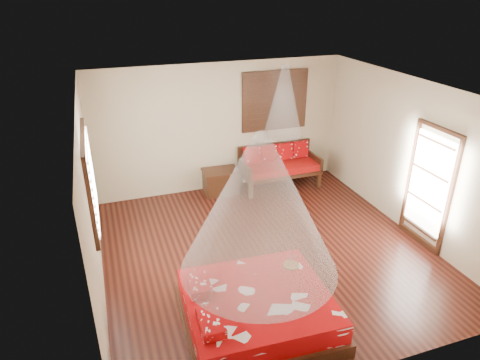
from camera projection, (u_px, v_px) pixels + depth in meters
name	position (u px, v px, depth m)	size (l,w,h in m)	color
room	(269.00, 178.00, 6.90)	(5.54, 5.54, 2.84)	black
bed	(256.00, 310.00, 5.77)	(2.07, 1.89, 0.63)	black
daybed	(279.00, 164.00, 9.68)	(1.77, 0.79, 0.94)	black
storage_chest	(221.00, 181.00, 9.45)	(0.80, 0.59, 0.53)	black
shutter_panel	(275.00, 101.00, 9.39)	(1.52, 0.06, 1.32)	black
window_left	(90.00, 179.00, 6.14)	(0.10, 1.74, 1.34)	black
glazed_door	(428.00, 188.00, 7.33)	(0.08, 1.02, 2.16)	black
wine_tray	(291.00, 263.00, 6.23)	(0.23, 0.23, 0.19)	brown
mosquito_net_main	(260.00, 206.00, 5.10)	(2.00, 2.00, 1.80)	white
mosquito_net_daybed	(284.00, 101.00, 8.94)	(0.83, 0.83, 1.50)	white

